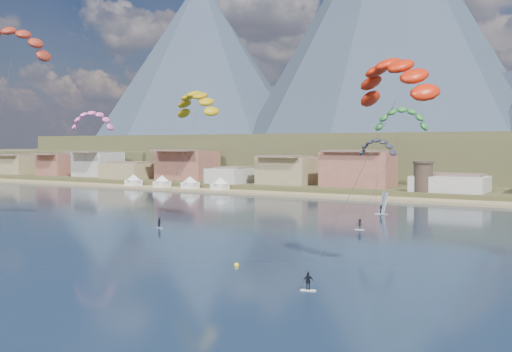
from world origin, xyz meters
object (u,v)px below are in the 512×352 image
(buoy, at_px, (237,265))
(kitesurfer_orange, at_px, (396,75))
(kitesurfer_red, at_px, (12,39))
(kitesurfer_yellow, at_px, (197,100))
(watchtower, at_px, (423,176))
(kitesurfer_green, at_px, (401,116))
(windsurfer, at_px, (382,207))

(buoy, bearing_deg, kitesurfer_orange, 15.00)
(kitesurfer_red, xyz_separation_m, kitesurfer_yellow, (23.99, 24.14, -10.44))
(watchtower, relative_size, kitesurfer_orange, 0.32)
(kitesurfer_orange, relative_size, buoy, 45.01)
(watchtower, distance_m, kitesurfer_yellow, 76.59)
(kitesurfer_orange, xyz_separation_m, kitesurfer_green, (-13.65, 46.20, -2.46))
(watchtower, height_order, kitesurfer_orange, kitesurfer_orange)
(windsurfer, bearing_deg, kitesurfer_red, -134.33)
(kitesurfer_yellow, relative_size, kitesurfer_green, 1.11)
(watchtower, distance_m, buoy, 103.57)
(kitesurfer_red, relative_size, buoy, 63.33)
(watchtower, bearing_deg, kitesurfer_yellow, -110.27)
(watchtower, bearing_deg, kitesurfer_orange, -76.62)
(watchtower, height_order, buoy, watchtower)
(kitesurfer_yellow, distance_m, kitesurfer_green, 39.92)
(watchtower, bearing_deg, kitesurfer_green, -79.42)
(kitesurfer_yellow, bearing_deg, kitesurfer_red, -134.82)
(kitesurfer_yellow, bearing_deg, kitesurfer_green, 26.61)
(kitesurfer_yellow, bearing_deg, watchtower, 69.73)
(kitesurfer_red, relative_size, kitesurfer_green, 1.53)
(kitesurfer_yellow, height_order, kitesurfer_green, kitesurfer_yellow)
(kitesurfer_yellow, xyz_separation_m, kitesurfer_green, (35.57, 17.82, -3.26))
(buoy, bearing_deg, kitesurfer_red, 170.48)
(kitesurfer_orange, bearing_deg, kitesurfer_yellow, 150.04)
(kitesurfer_green, height_order, windsurfer, kitesurfer_green)
(watchtower, height_order, kitesurfer_red, kitesurfer_red)
(kitesurfer_yellow, bearing_deg, buoy, -47.28)
(buoy, bearing_deg, windsurfer, 92.47)
(kitesurfer_orange, height_order, windsurfer, kitesurfer_orange)
(kitesurfer_green, xyz_separation_m, buoy, (-4.80, -51.14, -20.49))
(kitesurfer_green, bearing_deg, kitesurfer_yellow, -153.39)
(kitesurfer_green, bearing_deg, kitesurfer_orange, -73.54)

